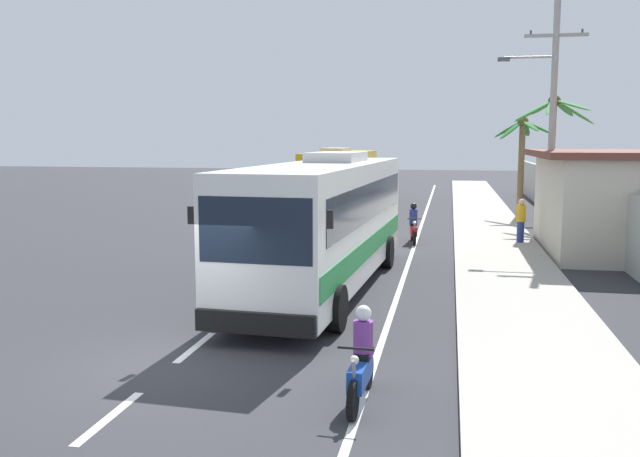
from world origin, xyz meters
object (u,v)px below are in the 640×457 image
object	(u,v)px
palm_nearest	(553,125)
palm_second	(522,147)
pedestrian_near_kerb	(521,219)
coach_bus_foreground	(325,219)
motorcycle_beside_bus	(361,363)
motorcycle_trailing	(413,227)
coach_bus_far_lane	(341,175)
utility_pole_mid	(551,113)

from	to	relation	value
palm_nearest	palm_second	distance (m)	3.99
palm_nearest	pedestrian_near_kerb	bearing A→B (deg)	-108.03
coach_bus_foreground	motorcycle_beside_bus	xyz separation A→B (m)	(2.05, -7.96, -1.33)
palm_nearest	palm_second	size ratio (longest dim) A/B	1.16
coach_bus_foreground	motorcycle_trailing	bearing A→B (deg)	77.48
coach_bus_foreground	motorcycle_trailing	xyz separation A→B (m)	(1.97, 8.88, -1.32)
coach_bus_far_lane	palm_second	bearing A→B (deg)	-29.80
motorcycle_trailing	palm_nearest	bearing A→B (deg)	43.39
motorcycle_beside_bus	palm_nearest	xyz separation A→B (m)	(5.90, 22.49, 4.16)
pedestrian_near_kerb	utility_pole_mid	distance (m)	4.23
palm_nearest	palm_second	xyz separation A→B (m)	(-0.95, 3.73, -1.06)
pedestrian_near_kerb	palm_second	bearing A→B (deg)	68.13
coach_bus_far_lane	pedestrian_near_kerb	world-z (taller)	coach_bus_far_lane
motorcycle_beside_bus	palm_second	bearing A→B (deg)	79.32
coach_bus_far_lane	utility_pole_mid	bearing A→B (deg)	-56.38
motorcycle_trailing	palm_nearest	world-z (taller)	palm_nearest
coach_bus_foreground	motorcycle_trailing	world-z (taller)	coach_bus_foreground
utility_pole_mid	coach_bus_far_lane	bearing A→B (deg)	123.62
motorcycle_trailing	utility_pole_mid	xyz separation A→B (m)	(5.05, -0.39, 4.49)
coach_bus_foreground	motorcycle_trailing	size ratio (longest dim) A/B	6.04
utility_pole_mid	palm_second	world-z (taller)	utility_pole_mid
coach_bus_foreground	coach_bus_far_lane	size ratio (longest dim) A/B	0.97
coach_bus_foreground	motorcycle_beside_bus	bearing A→B (deg)	-75.53
palm_nearest	coach_bus_foreground	bearing A→B (deg)	-118.69
pedestrian_near_kerb	palm_second	distance (m)	9.73
utility_pole_mid	palm_second	xyz separation A→B (m)	(-0.02, 9.77, -1.41)
coach_bus_far_lane	coach_bus_foreground	bearing A→B (deg)	-81.88
motorcycle_trailing	coach_bus_foreground	bearing A→B (deg)	-102.52
motorcycle_trailing	utility_pole_mid	world-z (taller)	utility_pole_mid
coach_bus_far_lane	motorcycle_beside_bus	size ratio (longest dim) A/B	6.24
motorcycle_trailing	palm_second	size ratio (longest dim) A/B	0.37
motorcycle_beside_bus	pedestrian_near_kerb	bearing A→B (deg)	76.42
motorcycle_beside_bus	utility_pole_mid	distance (m)	17.77
pedestrian_near_kerb	palm_second	world-z (taller)	palm_second
utility_pole_mid	palm_nearest	bearing A→B (deg)	81.21
motorcycle_trailing	palm_second	bearing A→B (deg)	61.82
coach_bus_foreground	motorcycle_beside_bus	distance (m)	8.33
pedestrian_near_kerb	palm_nearest	distance (m)	6.97
coach_bus_far_lane	motorcycle_trailing	distance (m)	16.36
utility_pole_mid	palm_nearest	size ratio (longest dim) A/B	1.58
pedestrian_near_kerb	palm_second	xyz separation A→B (m)	(0.86, 9.31, 2.70)
coach_bus_far_lane	pedestrian_near_kerb	size ratio (longest dim) A/B	7.19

